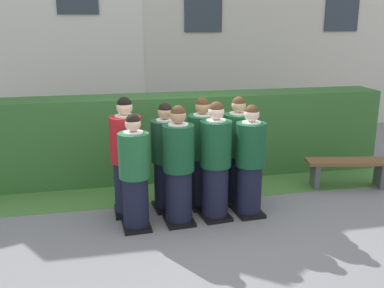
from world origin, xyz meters
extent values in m
plane|color=slate|center=(0.00, 0.00, 0.00)|extent=(60.00, 60.00, 0.00)
cylinder|color=black|center=(-0.84, -0.06, 0.36)|extent=(0.35, 0.35, 0.73)
cube|color=black|center=(-0.84, -0.06, 0.03)|extent=(0.39, 0.47, 0.05)
cylinder|color=#1E5B33|center=(-0.84, -0.06, 1.03)|extent=(0.41, 0.41, 0.60)
cylinder|color=white|center=(-0.84, -0.06, 1.33)|extent=(0.25, 0.25, 0.03)
cube|color=#236038|center=(-0.85, 0.14, 1.15)|extent=(0.04, 0.01, 0.26)
sphere|color=beige|center=(-0.84, -0.06, 1.45)|extent=(0.21, 0.21, 0.21)
sphere|color=black|center=(-0.84, -0.06, 1.49)|extent=(0.19, 0.19, 0.19)
cube|color=white|center=(-0.85, 0.21, 0.94)|extent=(0.15, 0.02, 0.20)
cylinder|color=black|center=(-0.24, -0.01, 0.38)|extent=(0.36, 0.36, 0.76)
cube|color=black|center=(-0.24, -0.01, 0.03)|extent=(0.41, 0.50, 0.05)
cylinder|color=#144728|center=(-0.24, -0.01, 1.08)|extent=(0.43, 0.43, 0.63)
cylinder|color=white|center=(-0.24, -0.01, 1.40)|extent=(0.27, 0.27, 0.03)
cube|color=#236038|center=(-0.25, 0.20, 1.20)|extent=(0.04, 0.01, 0.28)
sphere|color=tan|center=(-0.24, -0.01, 1.52)|extent=(0.22, 0.22, 0.22)
sphere|color=#472D19|center=(-0.24, -0.01, 1.56)|extent=(0.20, 0.20, 0.20)
cylinder|color=black|center=(0.29, 0.05, 0.39)|extent=(0.37, 0.37, 0.77)
cube|color=black|center=(0.29, 0.05, 0.03)|extent=(0.44, 0.52, 0.05)
cylinder|color=#144728|center=(0.29, 0.05, 1.09)|extent=(0.44, 0.44, 0.64)
cylinder|color=white|center=(0.29, 0.05, 1.42)|extent=(0.27, 0.27, 0.03)
cube|color=navy|center=(0.27, 0.26, 1.22)|extent=(0.04, 0.02, 0.28)
sphere|color=beige|center=(0.29, 0.05, 1.54)|extent=(0.22, 0.22, 0.22)
sphere|color=#472D19|center=(0.29, 0.05, 1.58)|extent=(0.20, 0.20, 0.20)
cylinder|color=black|center=(0.80, 0.05, 0.37)|extent=(0.36, 0.36, 0.74)
cube|color=black|center=(0.80, 0.05, 0.03)|extent=(0.40, 0.49, 0.05)
cylinder|color=#144728|center=(0.80, 0.05, 1.05)|extent=(0.42, 0.42, 0.61)
cylinder|color=white|center=(0.80, 0.05, 1.36)|extent=(0.26, 0.26, 0.03)
cube|color=gold|center=(0.78, 0.25, 1.17)|extent=(0.04, 0.01, 0.27)
sphere|color=beige|center=(0.80, 0.05, 1.48)|extent=(0.21, 0.21, 0.21)
sphere|color=#472D19|center=(0.80, 0.05, 1.52)|extent=(0.19, 0.19, 0.19)
cylinder|color=black|center=(-0.91, 0.45, 0.39)|extent=(0.38, 0.38, 0.79)
cube|color=black|center=(-0.91, 0.45, 0.03)|extent=(0.40, 0.49, 0.05)
cylinder|color=#AD191E|center=(-0.91, 0.45, 1.12)|extent=(0.45, 0.45, 0.65)
cylinder|color=white|center=(-0.91, 0.45, 1.45)|extent=(0.28, 0.28, 0.03)
cube|color=navy|center=(-0.91, 0.66, 1.25)|extent=(0.04, 0.01, 0.29)
sphere|color=beige|center=(-0.91, 0.45, 1.57)|extent=(0.22, 0.22, 0.22)
sphere|color=black|center=(-0.91, 0.45, 1.61)|extent=(0.21, 0.21, 0.21)
cube|color=white|center=(-0.91, 0.74, 1.02)|extent=(0.15, 0.01, 0.20)
cylinder|color=black|center=(-0.34, 0.50, 0.37)|extent=(0.35, 0.35, 0.74)
cube|color=black|center=(-0.34, 0.50, 0.03)|extent=(0.41, 0.49, 0.05)
cylinder|color=#144728|center=(-0.34, 0.50, 1.04)|extent=(0.42, 0.42, 0.61)
cylinder|color=white|center=(-0.34, 0.50, 1.35)|extent=(0.26, 0.26, 0.03)
cube|color=navy|center=(-0.36, 0.69, 1.17)|extent=(0.04, 0.02, 0.27)
sphere|color=tan|center=(-0.34, 0.50, 1.47)|extent=(0.21, 0.21, 0.21)
sphere|color=black|center=(-0.34, 0.50, 1.51)|extent=(0.19, 0.19, 0.19)
cylinder|color=black|center=(0.21, 0.49, 0.38)|extent=(0.37, 0.37, 0.77)
cube|color=black|center=(0.21, 0.49, 0.03)|extent=(0.41, 0.50, 0.05)
cylinder|color=#19512D|center=(0.21, 0.49, 1.08)|extent=(0.43, 0.43, 0.63)
cylinder|color=white|center=(0.21, 0.49, 1.41)|extent=(0.27, 0.27, 0.03)
cube|color=#236038|center=(0.20, 0.70, 1.21)|extent=(0.04, 0.01, 0.28)
sphere|color=tan|center=(0.21, 0.49, 1.53)|extent=(0.22, 0.22, 0.22)
sphere|color=#472D19|center=(0.21, 0.49, 1.57)|extent=(0.20, 0.20, 0.20)
cube|color=white|center=(0.19, 0.77, 0.99)|extent=(0.15, 0.02, 0.20)
cylinder|color=black|center=(0.77, 0.54, 0.38)|extent=(0.36, 0.36, 0.76)
cube|color=black|center=(0.77, 0.54, 0.03)|extent=(0.38, 0.47, 0.05)
cylinder|color=#1E5B33|center=(0.77, 0.54, 1.07)|extent=(0.43, 0.43, 0.63)
cylinder|color=white|center=(0.77, 0.54, 1.39)|extent=(0.27, 0.27, 0.03)
cube|color=gold|center=(0.77, 0.74, 1.20)|extent=(0.04, 0.01, 0.28)
sphere|color=tan|center=(0.77, 0.54, 1.51)|extent=(0.21, 0.21, 0.21)
sphere|color=#472D19|center=(0.77, 0.54, 1.55)|extent=(0.20, 0.20, 0.20)
cube|color=#33662D|center=(0.00, 1.90, 0.74)|extent=(7.60, 0.70, 1.48)
cube|color=beige|center=(3.04, 7.10, 2.41)|extent=(7.91, 4.27, 4.83)
cube|color=#2D3842|center=(1.26, 4.94, 2.99)|extent=(0.90, 0.04, 1.10)
cube|color=#2D3842|center=(4.82, 4.94, 2.99)|extent=(0.90, 0.04, 1.10)
cube|color=silver|center=(-2.75, 7.06, 2.73)|extent=(5.19, 4.27, 5.47)
cube|color=brown|center=(2.78, 0.74, 0.45)|extent=(1.44, 0.62, 0.06)
cube|color=#4C4C51|center=(2.24, 0.85, 0.21)|extent=(0.14, 0.33, 0.42)
cube|color=#4C4C51|center=(3.32, 0.64, 0.21)|extent=(0.14, 0.33, 0.42)
cube|color=#477A38|center=(0.00, 1.10, 0.00)|extent=(7.60, 0.90, 0.01)
camera|label=1|loc=(-1.25, -5.67, 2.74)|focal=41.91mm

